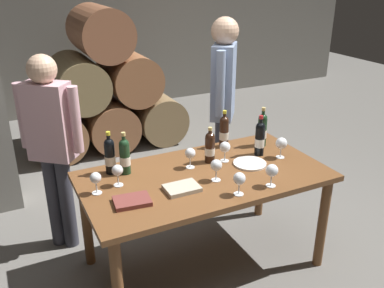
{
  "coord_description": "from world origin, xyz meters",
  "views": [
    {
      "loc": [
        -1.22,
        -2.28,
        2.09
      ],
      "look_at": [
        0.0,
        0.2,
        0.91
      ],
      "focal_mm": 39.15,
      "sensor_mm": 36.0,
      "label": 1
    }
  ],
  "objects": [
    {
      "name": "serving_plate",
      "position": [
        0.37,
        -0.01,
        0.77
      ],
      "size": [
        0.24,
        0.24,
        0.01
      ],
      "primitive_type": "cylinder",
      "color": "white",
      "rests_on": "dining_table"
    },
    {
      "name": "wine_glass_5",
      "position": [
        -0.05,
        0.14,
        0.87
      ],
      "size": [
        0.08,
        0.08,
        0.15
      ],
      "color": "white",
      "rests_on": "dining_table"
    },
    {
      "name": "wine_glass_1",
      "position": [
        0.31,
        -0.34,
        0.87
      ],
      "size": [
        0.08,
        0.08,
        0.16
      ],
      "color": "white",
      "rests_on": "dining_table"
    },
    {
      "name": "wine_bottle_2",
      "position": [
        -0.58,
        0.31,
        0.89
      ],
      "size": [
        0.07,
        0.07,
        0.31
      ],
      "color": "black",
      "rests_on": "dining_table"
    },
    {
      "name": "wine_glass_7",
      "position": [
        0.23,
        0.12,
        0.87
      ],
      "size": [
        0.08,
        0.08,
        0.15
      ],
      "color": "white",
      "rests_on": "dining_table"
    },
    {
      "name": "wine_glass_3",
      "position": [
        0.64,
        -0.01,
        0.87
      ],
      "size": [
        0.09,
        0.09,
        0.16
      ],
      "color": "white",
      "rests_on": "dining_table"
    },
    {
      "name": "leather_ledger",
      "position": [
        -0.24,
        -0.14,
        0.77
      ],
      "size": [
        0.22,
        0.16,
        0.03
      ],
      "primitive_type": "cube",
      "rotation": [
        0.0,
        0.0,
        -0.01
      ],
      "color": "#B2A893",
      "rests_on": "dining_table"
    },
    {
      "name": "wine_glass_2",
      "position": [
        -0.59,
        0.11,
        0.87
      ],
      "size": [
        0.07,
        0.07,
        0.15
      ],
      "color": "white",
      "rests_on": "dining_table"
    },
    {
      "name": "wine_glass_6",
      "position": [
        0.06,
        -0.34,
        0.87
      ],
      "size": [
        0.08,
        0.08,
        0.15
      ],
      "color": "white",
      "rests_on": "dining_table"
    },
    {
      "name": "ground_plane",
      "position": [
        0.0,
        0.0,
        0.0
      ],
      "size": [
        14.0,
        14.0,
        0.0
      ],
      "primitive_type": "plane",
      "color": "#66635E"
    },
    {
      "name": "sommelier_presenting",
      "position": [
        0.57,
        0.75,
        1.04
      ],
      "size": [
        0.34,
        0.41,
        1.72
      ],
      "color": "#383842",
      "rests_on": "ground_plane"
    },
    {
      "name": "wine_glass_4",
      "position": [
        0.02,
        -0.12,
        0.87
      ],
      "size": [
        0.08,
        0.08,
        0.15
      ],
      "color": "white",
      "rests_on": "dining_table"
    },
    {
      "name": "dining_table",
      "position": [
        0.0,
        0.0,
        0.67
      ],
      "size": [
        1.7,
        0.9,
        0.76
      ],
      "color": "brown",
      "rests_on": "ground_plane"
    },
    {
      "name": "cellar_back_wall",
      "position": [
        0.0,
        4.2,
        1.4
      ],
      "size": [
        10.0,
        0.24,
        2.8
      ],
      "primitive_type": "cube",
      "color": "slate",
      "rests_on": "ground_plane"
    },
    {
      "name": "barrel_stack",
      "position": [
        0.0,
        2.6,
        0.66
      ],
      "size": [
        1.86,
        0.9,
        1.69
      ],
      "color": "#95643F",
      "rests_on": "ground_plane"
    },
    {
      "name": "wine_bottle_1",
      "position": [
        0.52,
        0.11,
        0.9
      ],
      "size": [
        0.07,
        0.07,
        0.31
      ],
      "color": "black",
      "rests_on": "dining_table"
    },
    {
      "name": "tasting_notebook",
      "position": [
        -0.58,
        -0.15,
        0.77
      ],
      "size": [
        0.24,
        0.19,
        0.03
      ],
      "primitive_type": "cube",
      "rotation": [
        0.0,
        0.0,
        -0.12
      ],
      "color": "brown",
      "rests_on": "dining_table"
    },
    {
      "name": "wine_bottle_5",
      "position": [
        -0.49,
        0.26,
        0.89
      ],
      "size": [
        0.07,
        0.07,
        0.3
      ],
      "color": "#19381E",
      "rests_on": "dining_table"
    },
    {
      "name": "wine_bottle_4",
      "position": [
        0.64,
        0.25,
        0.9
      ],
      "size": [
        0.07,
        0.07,
        0.32
      ],
      "color": "#19381E",
      "rests_on": "dining_table"
    },
    {
      "name": "wine_bottle_0",
      "position": [
        0.12,
        0.16,
        0.88
      ],
      "size": [
        0.07,
        0.07,
        0.27
      ],
      "color": "black",
      "rests_on": "dining_table"
    },
    {
      "name": "wine_glass_0",
      "position": [
        -0.74,
        0.07,
        0.86
      ],
      "size": [
        0.07,
        0.07,
        0.15
      ],
      "color": "white",
      "rests_on": "dining_table"
    },
    {
      "name": "taster_seated_left",
      "position": [
        -0.89,
        0.72,
        0.92
      ],
      "size": [
        0.4,
        0.34,
        1.54
      ],
      "color": "#383842",
      "rests_on": "ground_plane"
    },
    {
      "name": "wine_bottle_3",
      "position": [
        0.36,
        0.36,
        0.89
      ],
      "size": [
        0.07,
        0.07,
        0.3
      ],
      "color": "black",
      "rests_on": "dining_table"
    }
  ]
}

